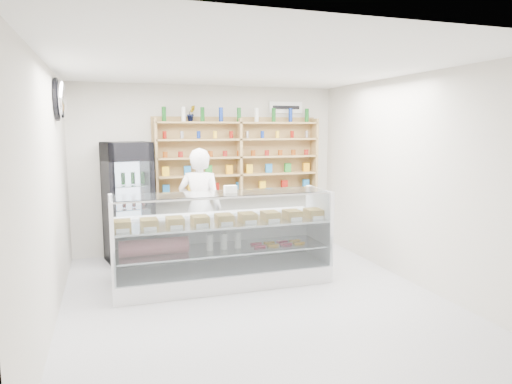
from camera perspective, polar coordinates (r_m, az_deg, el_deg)
name	(u,v)px	position (r m, az deg, el deg)	size (l,w,h in m)	color
room	(253,186)	(5.45, -0.38, 0.72)	(5.00, 5.00, 5.00)	#B1B1B6
display_counter	(223,259)	(6.22, -4.16, -8.31)	(2.87, 0.86, 1.25)	white
shop_worker	(200,208)	(6.89, -7.00, -2.00)	(0.66, 0.43, 1.80)	silver
drinks_cooler	(128,202)	(7.38, -15.70, -1.24)	(0.80, 0.78, 1.88)	black
wall_shelving	(239,157)	(7.81, -2.11, 4.36)	(2.84, 0.28, 1.33)	#A7864F
potted_plant	(191,113)	(7.61, -8.11, 9.69)	(0.14, 0.12, 0.26)	#1E6626
security_mirror	(61,99)	(6.39, -23.19, 10.59)	(0.15, 0.50, 0.50)	silver
wall_sign	(286,108)	(8.22, 3.75, 10.49)	(0.62, 0.03, 0.20)	white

